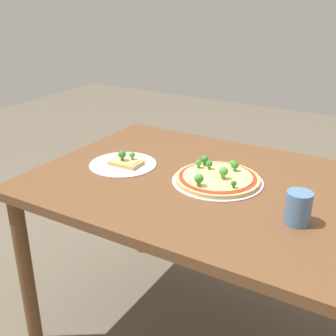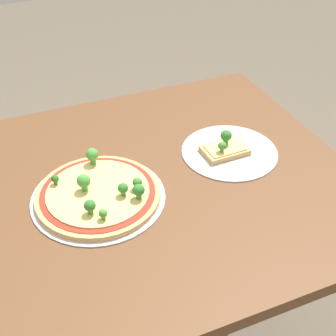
{
  "view_description": "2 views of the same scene",
  "coord_description": "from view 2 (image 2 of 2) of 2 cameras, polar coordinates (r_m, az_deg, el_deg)",
  "views": [
    {
      "loc": [
        0.59,
        -1.32,
        1.42
      ],
      "look_at": [
        -0.19,
        -0.01,
        0.77
      ],
      "focal_mm": 45.0,
      "sensor_mm": 36.0,
      "label": 1
    },
    {
      "loc": [
        0.2,
        0.92,
        1.55
      ],
      "look_at": [
        -0.19,
        -0.01,
        0.77
      ],
      "focal_mm": 50.0,
      "sensor_mm": 36.0,
      "label": 2
    }
  ],
  "objects": [
    {
      "name": "pizza_tray_slice",
      "position": [
        1.36,
        7.25,
        2.2
      ],
      "size": [
        0.28,
        0.28,
        0.07
      ],
      "color": "#B7B7BC",
      "rests_on": "dining_table"
    },
    {
      "name": "dining_table",
      "position": [
        1.29,
        -7.63,
        -5.94
      ],
      "size": [
        1.36,
        0.94,
        0.75
      ],
      "color": "brown",
      "rests_on": "ground_plane"
    },
    {
      "name": "pizza_tray_whole",
      "position": [
        1.21,
        -8.47,
        -3.13
      ],
      "size": [
        0.35,
        0.35,
        0.07
      ],
      "color": "#B7B7BC",
      "rests_on": "dining_table"
    }
  ]
}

